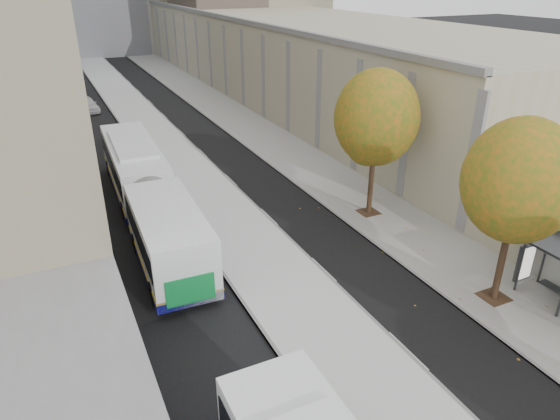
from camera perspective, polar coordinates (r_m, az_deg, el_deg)
bus_platform at (r=36.58m, az=-11.70°, el=5.55°), size 4.25×150.00×0.15m
sidewalk at (r=39.11m, az=-0.25°, el=7.33°), size 4.75×150.00×0.08m
building_tan at (r=68.77m, az=-2.15°, el=18.60°), size 18.00×92.00×8.00m
tree_c at (r=20.48m, az=25.68°, el=2.98°), size 4.20×4.20×7.28m
tree_d at (r=26.57m, az=10.97°, el=10.30°), size 4.40×4.40×7.60m
bus_far at (r=27.54m, az=-14.98°, el=2.04°), size 3.35×18.41×3.05m
distant_car at (r=52.71m, az=-21.25°, el=11.18°), size 2.31×4.41×1.43m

